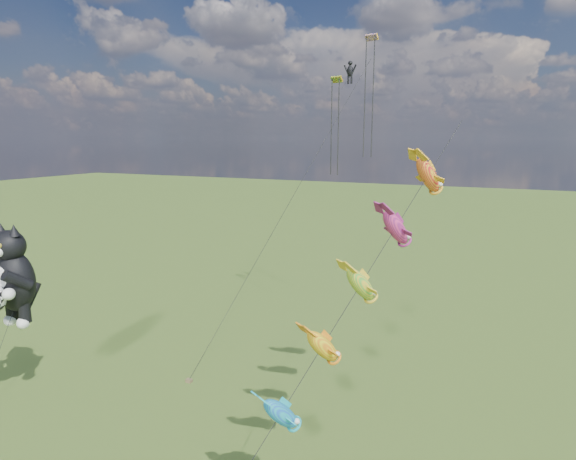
% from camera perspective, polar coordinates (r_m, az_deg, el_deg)
% --- Properties ---
extents(ground, '(300.00, 300.00, 0.00)m').
position_cam_1_polar(ground, '(36.50, -28.41, -16.17)').
color(ground, '#284611').
extents(cat_kite_rig, '(2.84, 4.30, 11.19)m').
position_cam_1_polar(cat_kite_rig, '(30.92, -30.13, -4.85)').
color(cat_kite_rig, brown).
rests_on(cat_kite_rig, ground).
extents(fish_windsock_rig, '(7.57, 14.17, 16.67)m').
position_cam_1_polar(fish_windsock_rig, '(21.65, 8.52, -6.54)').
color(fish_windsock_rig, brown).
rests_on(fish_windsock_rig, ground).
extents(parafoil_rig, '(8.10, 16.03, 23.87)m').
position_cam_1_polar(parafoil_rig, '(39.36, 7.08, 16.69)').
color(parafoil_rig, brown).
rests_on(parafoil_rig, ground).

